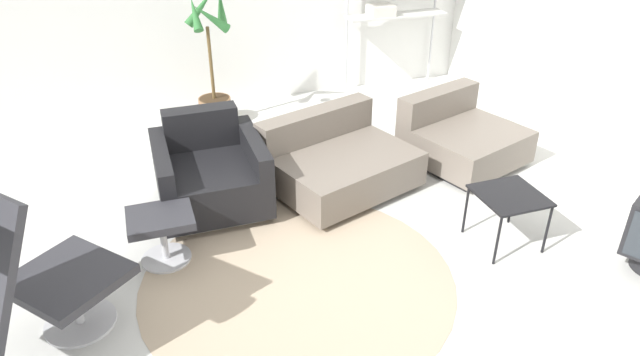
% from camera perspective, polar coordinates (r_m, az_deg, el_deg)
% --- Properties ---
extents(ground_plane, '(12.00, 12.00, 0.00)m').
position_cam_1_polar(ground_plane, '(4.30, -2.16, -7.39)').
color(ground_plane, silver).
extents(round_rug, '(2.19, 2.19, 0.01)m').
position_cam_1_polar(round_rug, '(4.05, -2.22, -10.12)').
color(round_rug, tan).
rests_on(round_rug, ground_plane).
extents(ottoman, '(0.46, 0.39, 0.39)m').
position_cam_1_polar(ottoman, '(4.21, -15.57, -4.75)').
color(ottoman, '#BCBCC1').
rests_on(ottoman, ground_plane).
extents(armchair_red, '(0.86, 0.90, 0.74)m').
position_cam_1_polar(armchair_red, '(4.80, -10.90, 0.29)').
color(armchair_red, silver).
rests_on(armchair_red, ground_plane).
extents(couch_low, '(1.41, 1.26, 0.62)m').
position_cam_1_polar(couch_low, '(5.01, 1.77, 1.49)').
color(couch_low, black).
rests_on(couch_low, ground_plane).
extents(couch_second, '(1.19, 1.19, 0.62)m').
position_cam_1_polar(couch_second, '(5.61, 13.88, 3.84)').
color(couch_second, black).
rests_on(couch_second, ground_plane).
extents(side_table, '(0.46, 0.46, 0.43)m').
position_cam_1_polar(side_table, '(4.41, 18.41, -2.00)').
color(side_table, black).
rests_on(side_table, ground_plane).
extents(potted_plant, '(0.45, 0.46, 1.48)m').
position_cam_1_polar(potted_plant, '(6.26, -10.65, 9.63)').
color(potted_plant, brown).
rests_on(potted_plant, ground_plane).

